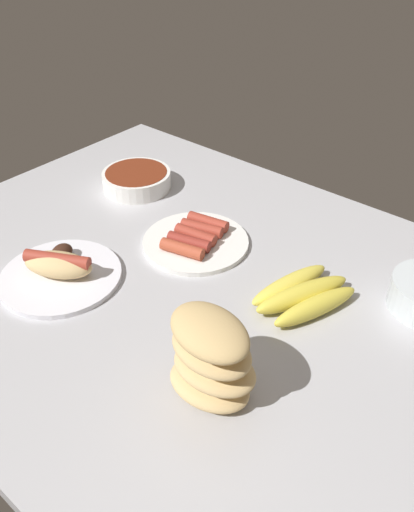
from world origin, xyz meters
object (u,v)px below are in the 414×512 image
object	(u,v)px
plate_sausages	(196,239)
bowl_chili	(137,179)
plate_hotdog_assembled	(60,270)
banana_bunch	(302,295)
bread_stack	(211,359)

from	to	relation	value
plate_sausages	bowl_chili	bearing A→B (deg)	161.67
bowl_chili	plate_hotdog_assembled	bearing A→B (deg)	-67.15
banana_bunch	bowl_chili	distance (cm)	52.29
plate_sausages	plate_hotdog_assembled	size ratio (longest dim) A/B	0.96
plate_sausages	bowl_chili	world-z (taller)	bowl_chili
plate_hotdog_assembled	bread_stack	bearing A→B (deg)	-3.64
plate_hotdog_assembled	bread_stack	distance (cm)	38.31
plate_sausages	plate_hotdog_assembled	xyz separation A→B (cm)	(-11.98, -24.03, 0.72)
bowl_chili	bread_stack	distance (cm)	62.50
plate_sausages	bread_stack	size ratio (longest dim) A/B	1.48
plate_sausages	banana_bunch	world-z (taller)	banana_bunch
plate_hotdog_assembled	bowl_chili	xyz separation A→B (cm)	(-13.72, 32.55, 0.46)
plate_hotdog_assembled	banana_bunch	world-z (taller)	plate_hotdog_assembled
plate_hotdog_assembled	bowl_chili	world-z (taller)	plate_hotdog_assembled
plate_sausages	bread_stack	distance (cm)	37.49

